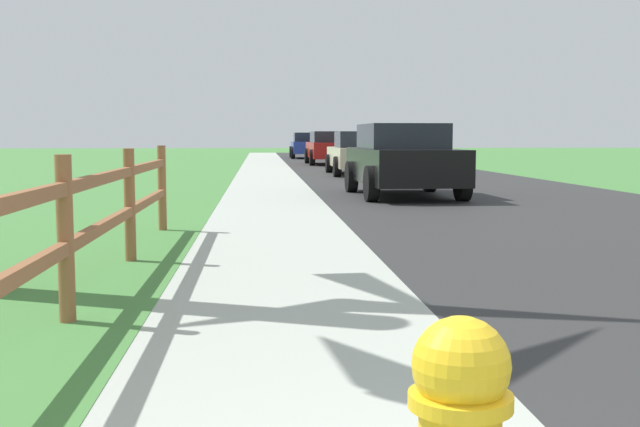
{
  "coord_description": "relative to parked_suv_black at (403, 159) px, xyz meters",
  "views": [
    {
      "loc": [
        -1.22,
        -0.94,
        1.25
      ],
      "look_at": [
        -0.71,
        5.67,
        0.6
      ],
      "focal_mm": 44.09,
      "sensor_mm": 36.0,
      "label": 1
    }
  ],
  "objects": [
    {
      "name": "parked_suv_black",
      "position": [
        0.0,
        0.0,
        0.0
      ],
      "size": [
        2.11,
        4.31,
        1.51
      ],
      "color": "black",
      "rests_on": "ground"
    },
    {
      "name": "rail_fence",
      "position": [
        -4.29,
        -10.97,
        -0.11
      ],
      "size": [
        0.11,
        10.55,
        1.13
      ],
      "color": "brown",
      "rests_on": "ground"
    },
    {
      "name": "curb_concrete",
      "position": [
        -4.77,
        11.66,
        -0.77
      ],
      "size": [
        6.0,
        66.0,
        0.01
      ],
      "primitive_type": "cube",
      "color": "#ACB2A6",
      "rests_on": "ground"
    },
    {
      "name": "parked_car_beige",
      "position": [
        0.34,
        9.31,
        -0.07
      ],
      "size": [
        2.1,
        4.86,
        1.41
      ],
      "color": "#C6B793",
      "rests_on": "ground"
    },
    {
      "name": "grass_verge",
      "position": [
        -6.27,
        11.66,
        -0.77
      ],
      "size": [
        5.0,
        66.0,
        0.0
      ],
      "primitive_type": "cube",
      "color": "#45803B",
      "rests_on": "ground"
    },
    {
      "name": "ground_plane",
      "position": [
        -1.77,
        9.66,
        -0.77
      ],
      "size": [
        120.0,
        120.0,
        0.0
      ],
      "primitive_type": "plane",
      "color": "#45803B"
    },
    {
      "name": "parked_car_red",
      "position": [
        0.16,
        18.92,
        -0.0
      ],
      "size": [
        2.09,
        4.81,
        1.48
      ],
      "color": "maroon",
      "rests_on": "ground"
    },
    {
      "name": "parked_car_blue",
      "position": [
        -0.16,
        29.26,
        -0.03
      ],
      "size": [
        2.15,
        4.62,
        1.48
      ],
      "color": "navy",
      "rests_on": "ground"
    },
    {
      "name": "road_asphalt",
      "position": [
        1.73,
        11.66,
        -0.77
      ],
      "size": [
        7.0,
        66.0,
        0.01
      ],
      "primitive_type": "cube",
      "color": "#2D2D2D",
      "rests_on": "ground"
    }
  ]
}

